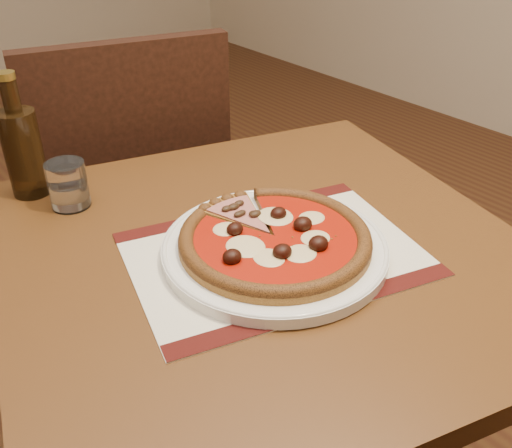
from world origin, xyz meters
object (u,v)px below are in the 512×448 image
Objects in this scene: plate at (275,249)px; bottle at (23,149)px; water_glass at (68,185)px; pizza at (275,238)px; chair_far at (131,193)px; table at (264,295)px.

bottle is (-0.21, 0.43, 0.08)m from plate.
plate is 4.21× the size of water_glass.
water_glass is 0.11m from bottle.
water_glass is 0.37× the size of bottle.
chair_far is at bearing 82.53° from pizza.
bottle reaches higher than pizza.
table is 0.64m from chair_far.
water_glass reaches higher than table.
chair_far is at bearing 50.12° from water_glass.
chair_far is 0.48m from water_glass.
pizza reaches higher than table.
water_glass reaches higher than pizza.
water_glass is at bearing -68.68° from bottle.
plate is 1.54× the size of bottle.
chair_far reaches higher than plate.
chair_far reaches higher than table.
pizza is at bearing -89.63° from plate.
table is at bearing -59.65° from water_glass.
bottle is at bearing 111.32° from water_glass.
bottle is at bearing 116.40° from plate.
water_glass is (-0.18, 0.34, 0.01)m from pizza.
water_glass is at bearing 117.65° from pizza.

